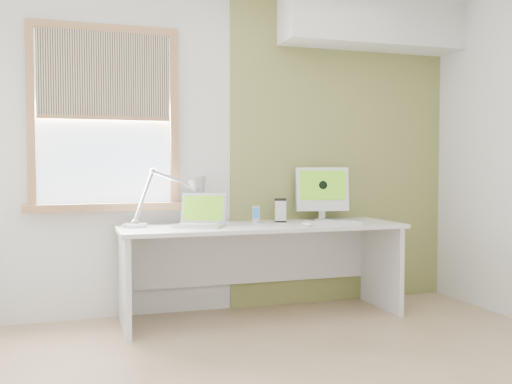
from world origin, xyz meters
name	(u,v)px	position (x,y,z in m)	size (l,w,h in m)	color
room	(316,145)	(0.00, 0.00, 1.30)	(4.04, 3.54, 2.64)	tan
accent_wall	(341,153)	(1.00, 1.74, 1.30)	(2.00, 0.02, 2.60)	olive
soffit	(372,23)	(1.20, 1.57, 2.40)	(1.60, 0.40, 0.42)	white
window	(105,119)	(-1.00, 1.71, 1.54)	(1.20, 0.14, 1.42)	#AE7546
desk	(259,248)	(0.15, 1.44, 0.53)	(2.20, 0.70, 0.73)	silver
desk_lamp	(188,195)	(-0.39, 1.61, 0.96)	(0.80, 0.41, 0.44)	#BABDBF
laptop	(201,218)	(-0.32, 1.41, 0.79)	(0.44, 0.41, 0.25)	#BABDBF
phone_dock	(256,218)	(0.15, 1.51, 0.77)	(0.09, 0.09, 0.14)	#BABDBF
external_drive	(280,210)	(0.37, 1.55, 0.82)	(0.13, 0.17, 0.19)	#BABDBF
imac	(322,190)	(0.77, 1.61, 0.98)	(0.46, 0.18, 0.44)	#BABDBF
keyboard	(332,223)	(0.69, 1.26, 0.74)	(0.46, 0.16, 0.02)	white
mouse	(309,224)	(0.44, 1.14, 0.75)	(0.06, 0.11, 0.03)	white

